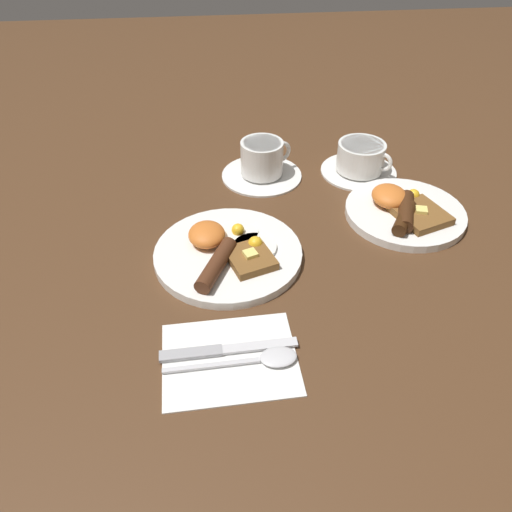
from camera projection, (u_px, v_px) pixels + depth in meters
The scene contains 8 objects.
ground_plane at pixel (228, 257), 0.84m from camera, with size 3.00×3.00×0.00m, color #4C301C.
breakfast_plate_near at pixel (228, 252), 0.83m from camera, with size 0.25×0.25×0.05m.
breakfast_plate_far at pixel (404, 210), 0.92m from camera, with size 0.22×0.22×0.05m.
teacup_near at pixel (262, 162), 1.02m from camera, with size 0.17×0.17×0.08m.
teacup_far at pixel (360, 160), 1.03m from camera, with size 0.16×0.16×0.07m.
napkin at pixel (230, 358), 0.67m from camera, with size 0.15×0.18×0.01m, color white.
knife at pixel (221, 350), 0.68m from camera, with size 0.02×0.19×0.01m.
spoon at pixel (265, 359), 0.66m from camera, with size 0.04×0.18×0.01m.
Camera 1 is at (0.64, -0.02, 0.54)m, focal length 35.00 mm.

